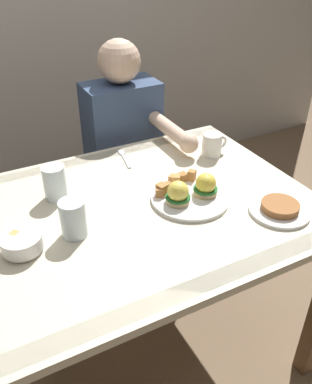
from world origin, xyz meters
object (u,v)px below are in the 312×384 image
(side_plate, at_px, (280,209))
(diner_person, at_px, (126,146))
(eggs_benedict_plate, at_px, (189,193))
(water_glass_far, at_px, (55,185))
(fork, at_px, (124,158))
(fruit_bowl, at_px, (22,243))
(dining_table, at_px, (138,232))
(coffee_mug, at_px, (212,144))
(water_glass_near, at_px, (73,220))

(side_plate, distance_m, diner_person, 0.87)
(eggs_benedict_plate, distance_m, water_glass_far, 0.46)
(fork, height_order, diner_person, diner_person)
(eggs_benedict_plate, relative_size, fork, 1.73)
(side_plate, bearing_deg, eggs_benedict_plate, 138.26)
(fruit_bowl, relative_size, water_glass_far, 0.98)
(fruit_bowl, distance_m, fork, 0.63)
(dining_table, bearing_deg, diner_person, 69.37)
(fork, bearing_deg, eggs_benedict_plate, -78.82)
(fruit_bowl, bearing_deg, fork, 37.97)
(eggs_benedict_plate, relative_size, coffee_mug, 2.42)
(water_glass_near, distance_m, water_glass_far, 0.23)
(water_glass_near, xyz_separation_m, diner_person, (0.46, 0.64, -0.14))
(eggs_benedict_plate, height_order, water_glass_near, water_glass_near)
(coffee_mug, relative_size, fork, 0.72)
(water_glass_near, distance_m, side_plate, 0.67)
(dining_table, relative_size, fork, 7.71)
(fork, bearing_deg, coffee_mug, -23.06)
(diner_person, bearing_deg, fork, -114.93)
(fruit_bowl, distance_m, water_glass_near, 0.16)
(coffee_mug, xyz_separation_m, water_glass_near, (-0.67, -0.24, 0.00))
(dining_table, distance_m, water_glass_far, 0.33)
(water_glass_near, bearing_deg, coffee_mug, 19.79)
(water_glass_far, relative_size, side_plate, 0.61)
(dining_table, height_order, fruit_bowl, fruit_bowl)
(fork, relative_size, diner_person, 0.14)
(side_plate, bearing_deg, coffee_mug, 86.03)
(eggs_benedict_plate, height_order, coffee_mug, coffee_mug)
(dining_table, distance_m, fruit_bowl, 0.41)
(water_glass_far, bearing_deg, dining_table, -39.86)
(fruit_bowl, height_order, water_glass_near, water_glass_near)
(eggs_benedict_plate, bearing_deg, water_glass_near, 179.96)
(dining_table, relative_size, coffee_mug, 10.77)
(dining_table, relative_size, fruit_bowl, 10.00)
(fork, xyz_separation_m, side_plate, (0.30, -0.58, 0.01))
(eggs_benedict_plate, distance_m, diner_person, 0.66)
(water_glass_near, xyz_separation_m, water_glass_far, (0.01, 0.23, -0.00))
(fruit_bowl, xyz_separation_m, water_glass_near, (0.16, 0.00, 0.03))
(diner_person, bearing_deg, water_glass_near, -125.34)
(coffee_mug, bearing_deg, side_plate, -93.97)
(side_plate, bearing_deg, diner_person, 101.95)
(dining_table, height_order, coffee_mug, coffee_mug)
(diner_person, bearing_deg, eggs_benedict_plate, -94.16)
(side_plate, bearing_deg, dining_table, 148.96)
(fork, distance_m, water_glass_near, 0.51)
(fork, relative_size, water_glass_far, 1.28)
(fruit_bowl, bearing_deg, eggs_benedict_plate, 0.36)
(water_glass_far, xyz_separation_m, side_plate, (0.63, -0.43, -0.04))
(fruit_bowl, xyz_separation_m, diner_person, (0.61, 0.65, -0.12))
(fruit_bowl, relative_size, water_glass_near, 1.00)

